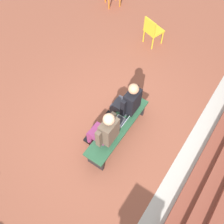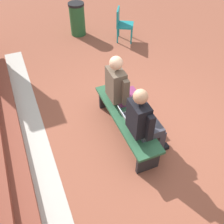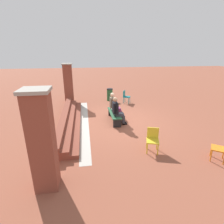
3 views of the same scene
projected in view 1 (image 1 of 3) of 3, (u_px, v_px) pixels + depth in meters
name	position (u px, v px, depth m)	size (l,w,h in m)	color
ground_plane	(114.00, 131.00, 5.85)	(60.00, 60.00, 0.00)	brown
concrete_strip	(179.00, 173.00, 5.32)	(7.03, 0.40, 0.01)	#B7B2A8
brick_steps	(217.00, 192.00, 4.94)	(6.23, 0.90, 0.45)	brown
bench	(118.00, 128.00, 5.48)	(1.80, 0.44, 0.45)	#285638
person_student	(127.00, 102.00, 5.40)	(0.54, 0.69, 1.35)	#383842
person_adult	(104.00, 131.00, 5.02)	(0.56, 0.71, 1.37)	#7F2D5B
laptop	(120.00, 122.00, 5.39)	(0.32, 0.29, 0.21)	#9EA0A5
plastic_chair_mid_courtyard	(152.00, 30.00, 6.96)	(0.53, 0.53, 0.84)	gold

